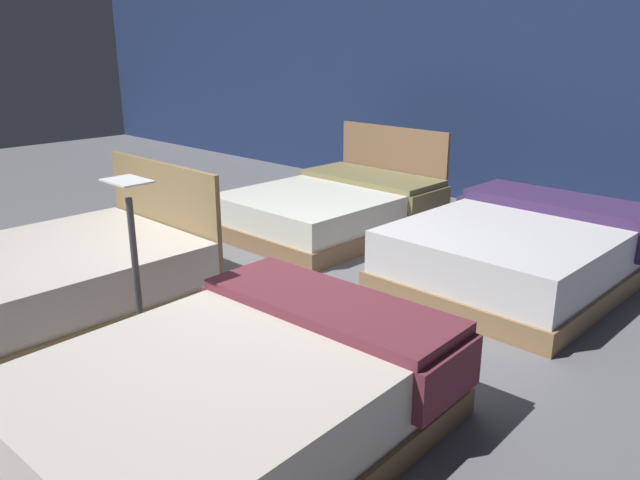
{
  "coord_description": "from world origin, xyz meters",
  "views": [
    {
      "loc": [
        3.18,
        -3.0,
        1.91
      ],
      "look_at": [
        -0.01,
        0.36,
        0.42
      ],
      "focal_mm": 34.95,
      "sensor_mm": 36.0,
      "label": 1
    }
  ],
  "objects_px": {
    "bed_1": "(237,396)",
    "bed_3": "(520,251)",
    "bed_0": "(46,284)",
    "bed_2": "(334,207)",
    "price_sign": "(138,295)"
  },
  "relations": [
    {
      "from": "bed_1",
      "to": "bed_3",
      "type": "relative_size",
      "value": 0.99
    },
    {
      "from": "bed_0",
      "to": "bed_1",
      "type": "relative_size",
      "value": 0.99
    },
    {
      "from": "bed_1",
      "to": "bed_3",
      "type": "height_order",
      "value": "bed_3"
    },
    {
      "from": "bed_1",
      "to": "bed_2",
      "type": "relative_size",
      "value": 0.99
    },
    {
      "from": "bed_2",
      "to": "price_sign",
      "type": "distance_m",
      "value": 3.16
    },
    {
      "from": "bed_0",
      "to": "bed_1",
      "type": "height_order",
      "value": "bed_0"
    },
    {
      "from": "bed_0",
      "to": "bed_3",
      "type": "xyz_separation_m",
      "value": [
        2.12,
        2.99,
        0.01
      ]
    },
    {
      "from": "price_sign",
      "to": "bed_3",
      "type": "bearing_deg",
      "value": 70.17
    },
    {
      "from": "bed_0",
      "to": "bed_1",
      "type": "bearing_deg",
      "value": 0.7
    },
    {
      "from": "bed_0",
      "to": "bed_1",
      "type": "xyz_separation_m",
      "value": [
        2.12,
        0.01,
        -0.01
      ]
    },
    {
      "from": "bed_0",
      "to": "price_sign",
      "type": "height_order",
      "value": "price_sign"
    },
    {
      "from": "bed_2",
      "to": "bed_3",
      "type": "relative_size",
      "value": 1.01
    },
    {
      "from": "bed_2",
      "to": "bed_3",
      "type": "xyz_separation_m",
      "value": [
        2.13,
        -0.07,
        0.03
      ]
    },
    {
      "from": "bed_3",
      "to": "bed_2",
      "type": "bearing_deg",
      "value": 178.73
    },
    {
      "from": "bed_0",
      "to": "bed_1",
      "type": "distance_m",
      "value": 2.12
    }
  ]
}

